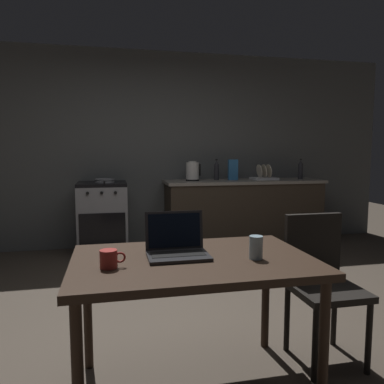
% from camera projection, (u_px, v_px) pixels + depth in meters
% --- Properties ---
extents(ground_plane, '(12.00, 12.00, 0.00)m').
position_uv_depth(ground_plane, '(179.00, 327.00, 2.74)').
color(ground_plane, '#473D33').
extents(back_wall, '(6.40, 0.10, 2.62)m').
position_uv_depth(back_wall, '(167.00, 150.00, 5.14)').
color(back_wall, '#535555').
rests_on(back_wall, ground_plane).
extents(kitchen_counter, '(2.16, 0.64, 0.90)m').
position_uv_depth(kitchen_counter, '(243.00, 213.00, 5.11)').
color(kitchen_counter, '#382D23').
rests_on(kitchen_counter, ground_plane).
extents(stove_oven, '(0.60, 0.62, 0.90)m').
position_uv_depth(stove_oven, '(103.00, 218.00, 4.71)').
color(stove_oven, gray).
rests_on(stove_oven, ground_plane).
extents(dining_table, '(1.25, 0.80, 0.73)m').
position_uv_depth(dining_table, '(193.00, 271.00, 1.95)').
color(dining_table, '#332319').
rests_on(dining_table, ground_plane).
extents(chair, '(0.40, 0.40, 0.89)m').
position_uv_depth(chair, '(320.00, 276.00, 2.31)').
color(chair, black).
rests_on(chair, ground_plane).
extents(laptop, '(0.32, 0.25, 0.23)m').
position_uv_depth(laptop, '(177.00, 247.00, 1.97)').
color(laptop, '#232326').
rests_on(laptop, dining_table).
extents(electric_kettle, '(0.20, 0.18, 0.26)m').
position_uv_depth(electric_kettle, '(193.00, 171.00, 4.90)').
color(electric_kettle, black).
rests_on(electric_kettle, kitchen_counter).
extents(bottle, '(0.06, 0.06, 0.29)m').
position_uv_depth(bottle, '(301.00, 170.00, 5.17)').
color(bottle, '#2D2D33').
rests_on(bottle, kitchen_counter).
extents(frying_pan, '(0.25, 0.43, 0.05)m').
position_uv_depth(frying_pan, '(105.00, 180.00, 4.64)').
color(frying_pan, gray).
rests_on(frying_pan, stove_oven).
extents(coffee_mug, '(0.12, 0.08, 0.09)m').
position_uv_depth(coffee_mug, '(109.00, 259.00, 1.77)').
color(coffee_mug, '#9E2D28').
rests_on(coffee_mug, dining_table).
extents(drinking_glass, '(0.07, 0.07, 0.12)m').
position_uv_depth(drinking_glass, '(256.00, 247.00, 1.92)').
color(drinking_glass, '#99B7C6').
rests_on(drinking_glass, dining_table).
extents(cereal_box, '(0.13, 0.05, 0.28)m').
position_uv_depth(cereal_box, '(233.00, 170.00, 5.03)').
color(cereal_box, '#3372B2').
rests_on(cereal_box, kitchen_counter).
extents(dish_rack, '(0.34, 0.26, 0.21)m').
position_uv_depth(dish_rack, '(264.00, 176.00, 5.12)').
color(dish_rack, silver).
rests_on(dish_rack, kitchen_counter).
extents(bottle_b, '(0.07, 0.07, 0.28)m').
position_uv_depth(bottle_b, '(216.00, 170.00, 5.05)').
color(bottle_b, '#2D2D33').
rests_on(bottle_b, kitchen_counter).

